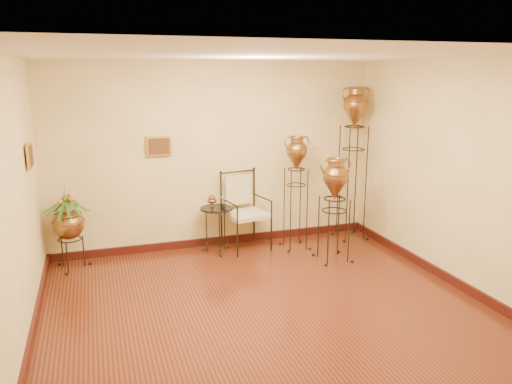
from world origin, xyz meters
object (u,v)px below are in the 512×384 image
object	(u,v)px
amphora_tall	(353,162)
side_table	(217,229)
armchair	(246,211)
amphora_mid	(296,192)
planter_urn	(68,221)

from	to	relation	value
amphora_tall	side_table	world-z (taller)	amphora_tall
side_table	armchair	bearing A→B (deg)	-0.10
amphora_mid	planter_urn	size ratio (longest dim) A/B	1.42
armchair	side_table	size ratio (longest dim) A/B	1.35
amphora_mid	armchair	distance (m)	0.81
amphora_tall	armchair	bearing A→B (deg)	-180.00
amphora_tall	side_table	distance (m)	2.41
armchair	amphora_mid	bearing A→B (deg)	-24.59
planter_urn	armchair	world-z (taller)	planter_urn
amphora_tall	planter_urn	xyz separation A→B (m)	(-4.30, -0.00, -0.57)
amphora_tall	side_table	size ratio (longest dim) A/B	2.80
amphora_mid	armchair	bearing A→B (deg)	166.83
amphora_tall	side_table	xyz separation A→B (m)	(-2.24, 0.00, -0.89)
amphora_mid	planter_urn	world-z (taller)	amphora_mid
armchair	side_table	xyz separation A→B (m)	(-0.46, 0.00, -0.23)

